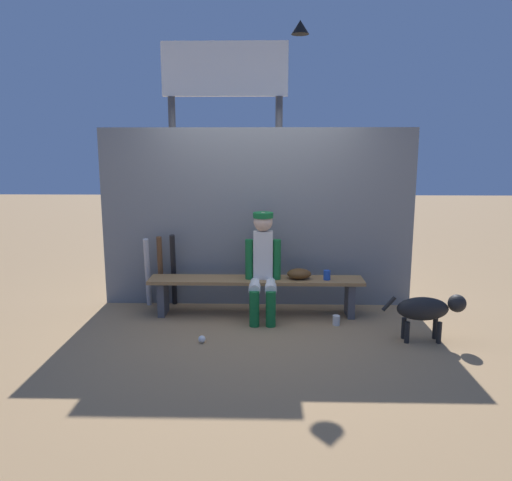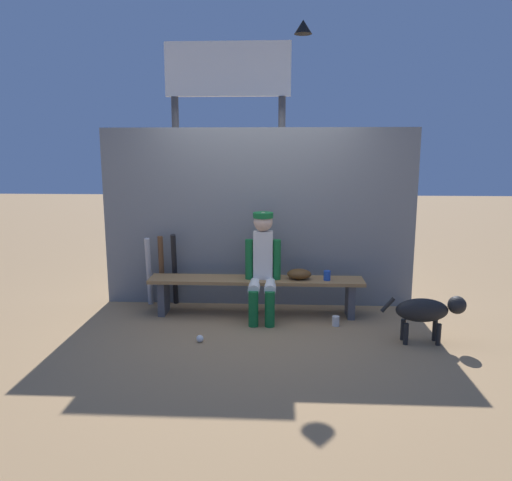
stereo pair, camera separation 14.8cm
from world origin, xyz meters
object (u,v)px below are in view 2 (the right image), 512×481
object	(u,v)px
bat_aluminum_black	(175,270)
scoreboard	(233,107)
player_seated	(263,263)
bat_wood_dark	(162,271)
baseball	(200,339)
baseball_glove	(299,274)
cup_on_bench	(327,275)
cup_on_ground	(336,321)
dugout_bench	(256,286)
bat_aluminum_silver	(149,272)
dog	(428,311)

from	to	relation	value
bat_aluminum_black	scoreboard	xyz separation A→B (m)	(0.62, 1.21, 2.03)
player_seated	bat_wood_dark	world-z (taller)	player_seated
baseball	bat_aluminum_black	bearing A→B (deg)	113.27
baseball_glove	cup_on_bench	world-z (taller)	baseball_glove
bat_aluminum_black	cup_on_ground	xyz separation A→B (m)	(1.92, -0.61, -0.41)
cup_on_ground	cup_on_bench	distance (m)	0.53
dugout_bench	cup_on_bench	distance (m)	0.83
dugout_bench	bat_wood_dark	distance (m)	1.22
dugout_bench	bat_aluminum_silver	xyz separation A→B (m)	(-1.33, 0.27, 0.09)
dugout_bench	bat_aluminum_silver	bearing A→B (deg)	168.69
baseball_glove	bat_aluminum_black	bearing A→B (deg)	169.19
cup_on_ground	bat_wood_dark	bearing A→B (deg)	163.91
player_seated	scoreboard	distance (m)	2.49
dugout_bench	baseball_glove	size ratio (longest dim) A/B	8.90
baseball_glove	bat_aluminum_silver	bearing A→B (deg)	171.72
baseball_glove	dugout_bench	bearing A→B (deg)	180.00
dugout_bench	scoreboard	bearing A→B (deg)	104.99
bat_aluminum_silver	cup_on_bench	xyz separation A→B (m)	(2.15, -0.30, 0.06)
player_seated	cup_on_ground	bearing A→B (deg)	-14.78
bat_aluminum_silver	bat_wood_dark	bearing A→B (deg)	4.42
bat_wood_dark	player_seated	bearing A→B (deg)	-16.93
bat_aluminum_black	cup_on_ground	world-z (taller)	bat_aluminum_black
player_seated	bat_wood_dark	bearing A→B (deg)	163.07
cup_on_bench	bat_aluminum_silver	bearing A→B (deg)	172.10
cup_on_ground	dog	xyz separation A→B (m)	(0.86, -0.43, 0.28)
dugout_bench	dog	size ratio (longest dim) A/B	2.96
player_seated	scoreboard	xyz separation A→B (m)	(-0.48, 1.61, 1.84)
player_seated	bat_aluminum_silver	world-z (taller)	player_seated
cup_on_bench	cup_on_ground	bearing A→B (deg)	-74.25
baseball_glove	dog	world-z (taller)	baseball_glove
bat_aluminum_silver	cup_on_bench	world-z (taller)	bat_aluminum_silver
bat_aluminum_black	baseball	size ratio (longest dim) A/B	12.53
cup_on_ground	scoreboard	xyz separation A→B (m)	(-1.30, 1.82, 2.44)
dog	bat_aluminum_silver	bearing A→B (deg)	161.76
cup_on_ground	cup_on_bench	world-z (taller)	cup_on_bench
baseball	scoreboard	xyz separation A→B (m)	(0.12, 2.36, 2.45)
bat_wood_dark	dog	size ratio (longest dim) A/B	1.05
dugout_bench	scoreboard	size ratio (longest dim) A/B	0.69
bat_aluminum_black	cup_on_bench	bearing A→B (deg)	-9.94
baseball_glove	player_seated	bearing A→B (deg)	-165.96
baseball	dugout_bench	bearing A→B (deg)	58.63
cup_on_ground	cup_on_bench	xyz separation A→B (m)	(-0.08, 0.29, 0.44)
baseball_glove	cup_on_ground	world-z (taller)	baseball_glove
baseball_glove	baseball	distance (m)	1.42
bat_aluminum_black	cup_on_bench	distance (m)	1.87
scoreboard	dog	size ratio (longest dim) A/B	4.27
dugout_bench	bat_wood_dark	xyz separation A→B (m)	(-1.18, 0.28, 0.10)
player_seated	cup_on_ground	distance (m)	1.04
bat_aluminum_black	bat_wood_dark	distance (m)	0.16
bat_aluminum_black	cup_on_ground	bearing A→B (deg)	-17.65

